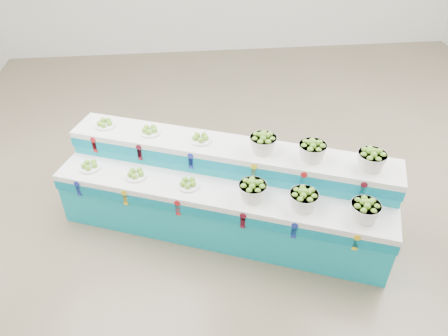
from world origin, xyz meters
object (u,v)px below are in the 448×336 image
Objects in this scene: plate_upper_mid at (150,130)px; basket_upper_right at (372,159)px; basket_lower_left at (253,190)px; display_stand at (224,192)px.

basket_upper_right is (2.35, -0.94, 0.06)m from plate_upper_mid.
basket_upper_right is at bearing 0.54° from basket_lower_left.
basket_lower_left is at bearing -179.46° from basket_upper_right.
basket_upper_right is (1.53, -0.35, 0.62)m from display_stand.
plate_upper_mid reaches higher than display_stand.
display_stand is 12.67× the size of basket_lower_left.
plate_upper_mid is at bearing 138.95° from basket_lower_left.
plate_upper_mid is 2.53m from basket_upper_right.
display_stand reaches higher than basket_lower_left.
display_stand is 12.67× the size of basket_upper_right.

